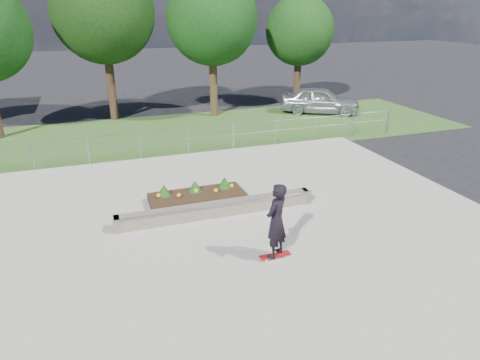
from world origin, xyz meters
name	(u,v)px	position (x,y,z in m)	size (l,w,h in m)	color
ground	(251,238)	(0.00, 0.00, 0.00)	(120.00, 120.00, 0.00)	black
grass_verge	(173,133)	(0.00, 11.00, 0.01)	(30.00, 8.00, 0.02)	#315421
concrete_slab	(251,237)	(0.00, 0.00, 0.03)	(15.00, 15.00, 0.06)	#A5A193
fence	(188,137)	(0.00, 7.50, 0.77)	(20.06, 0.06, 1.20)	#979BA0
tree_mid_left	(103,12)	(-2.50, 15.00, 5.61)	(5.25, 5.25, 8.25)	black
tree_mid_right	(212,19)	(3.00, 14.00, 5.23)	(4.90, 4.90, 7.70)	#372616
tree_far_right	(300,31)	(9.00, 15.50, 4.48)	(4.20, 4.20, 6.60)	#312313
grind_ledge	(218,209)	(-0.50, 1.51, 0.26)	(6.00, 0.44, 0.43)	#665B4B
planter_bed	(197,195)	(-0.84, 2.72, 0.24)	(3.00, 1.20, 0.61)	black
skateboarder	(276,221)	(0.17, -1.21, 1.08)	(0.82, 0.77, 1.97)	white
parked_car	(320,100)	(9.07, 12.54, 0.77)	(1.81, 4.51, 1.54)	#A1A5AA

